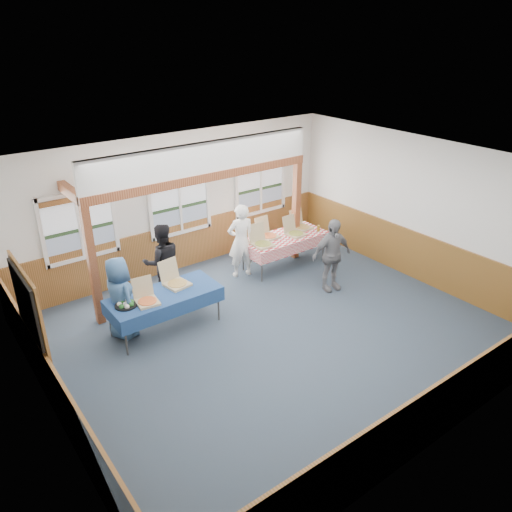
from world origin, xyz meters
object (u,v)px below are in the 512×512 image
(woman_white, at_px, (241,241))
(woman_black, at_px, (162,262))
(table_left, at_px, (164,296))
(person_grey, at_px, (332,255))
(table_right, at_px, (285,238))
(man_blue, at_px, (120,298))

(woman_white, height_order, woman_black, woman_white)
(table_left, height_order, person_grey, person_grey)
(table_right, height_order, woman_black, woman_black)
(woman_white, distance_m, man_blue, 3.25)
(table_left, distance_m, man_blue, 0.80)
(woman_white, xyz_separation_m, woman_black, (-1.90, 0.12, -0.03))
(woman_black, distance_m, person_grey, 3.58)
(table_left, height_order, man_blue, man_blue)
(woman_black, relative_size, man_blue, 1.05)
(woman_black, distance_m, man_blue, 1.51)
(table_left, height_order, woman_white, woman_white)
(table_right, relative_size, man_blue, 1.42)
(table_left, xyz_separation_m, person_grey, (3.61, -0.74, 0.11))
(woman_white, distance_m, person_grey, 2.07)
(table_right, height_order, person_grey, person_grey)
(table_right, xyz_separation_m, woman_black, (-3.03, 0.31, 0.13))
(table_left, xyz_separation_m, table_right, (3.55, 0.76, -0.00))
(table_right, distance_m, person_grey, 1.51)
(table_left, xyz_separation_m, woman_black, (0.52, 1.07, 0.13))
(woman_black, bearing_deg, table_right, -171.11)
(table_left, relative_size, woman_black, 1.31)
(person_grey, bearing_deg, man_blue, 176.29)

